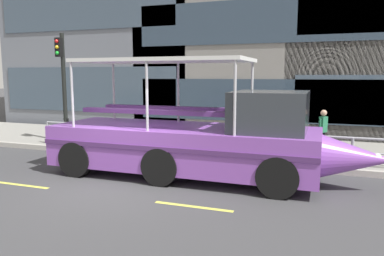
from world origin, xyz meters
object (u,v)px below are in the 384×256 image
object	(u,v)px
leaned_bicycle	(71,133)
duck_tour_boat	(200,140)
traffic_light_pole	(63,77)
pedestrian_near_bow	(323,128)

from	to	relation	value
leaned_bicycle	duck_tour_boat	world-z (taller)	duck_tour_boat
traffic_light_pole	leaned_bicycle	size ratio (longest dim) A/B	2.45
traffic_light_pole	pedestrian_near_bow	size ratio (longest dim) A/B	2.83
leaned_bicycle	pedestrian_near_bow	distance (m)	9.52
duck_tour_boat	pedestrian_near_bow	bearing A→B (deg)	47.80
traffic_light_pole	leaned_bicycle	distance (m)	2.22
pedestrian_near_bow	traffic_light_pole	bearing A→B (deg)	-173.61
traffic_light_pole	duck_tour_boat	xyz separation A→B (m)	(6.49, -2.44, -1.70)
traffic_light_pole	pedestrian_near_bow	distance (m)	9.89
leaned_bicycle	duck_tour_boat	distance (m)	6.75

